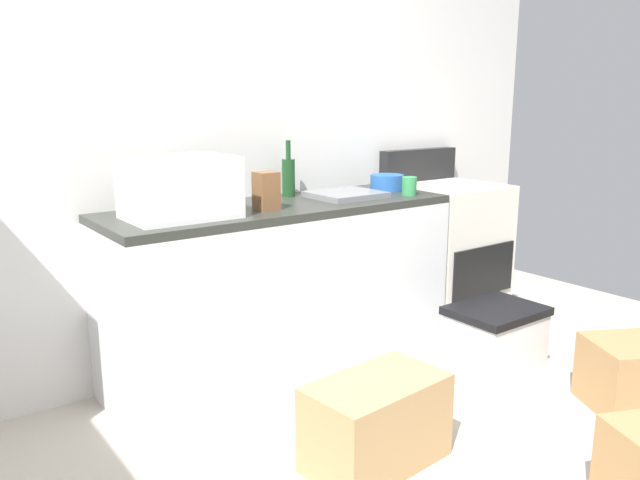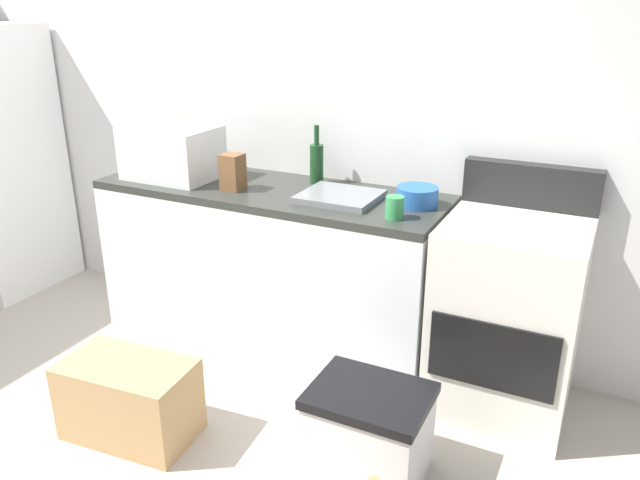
% 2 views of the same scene
% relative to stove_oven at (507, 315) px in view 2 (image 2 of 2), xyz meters
% --- Properties ---
extents(ground_plane, '(6.00, 6.00, 0.00)m').
position_rel_stove_oven_xyz_m(ground_plane, '(-1.52, -1.21, -0.47)').
color(ground_plane, '#B2A899').
extents(wall_back, '(5.00, 0.10, 2.60)m').
position_rel_stove_oven_xyz_m(wall_back, '(-1.52, 0.34, 0.83)').
color(wall_back, silver).
rests_on(wall_back, ground_plane).
extents(kitchen_counter, '(1.80, 0.60, 0.90)m').
position_rel_stove_oven_xyz_m(kitchen_counter, '(-1.22, -0.01, -0.02)').
color(kitchen_counter, silver).
rests_on(kitchen_counter, ground_plane).
extents(stove_oven, '(0.60, 0.61, 1.10)m').
position_rel_stove_oven_xyz_m(stove_oven, '(0.00, 0.00, 0.00)').
color(stove_oven, silver).
rests_on(stove_oven, ground_plane).
extents(microwave, '(0.46, 0.34, 0.27)m').
position_rel_stove_oven_xyz_m(microwave, '(-1.78, -0.06, 0.57)').
color(microwave, white).
rests_on(microwave, kitchen_counter).
extents(sink_basin, '(0.36, 0.32, 0.03)m').
position_rel_stove_oven_xyz_m(sink_basin, '(-0.82, -0.03, 0.45)').
color(sink_basin, slate).
rests_on(sink_basin, kitchen_counter).
extents(wine_bottle, '(0.07, 0.07, 0.30)m').
position_rel_stove_oven_xyz_m(wine_bottle, '(-1.05, 0.18, 0.54)').
color(wine_bottle, '#193F1E').
rests_on(wine_bottle, kitchen_counter).
extents(coffee_mug, '(0.08, 0.08, 0.10)m').
position_rel_stove_oven_xyz_m(coffee_mug, '(-0.50, -0.17, 0.48)').
color(coffee_mug, '#338C4C').
rests_on(coffee_mug, kitchen_counter).
extents(knife_block, '(0.10, 0.10, 0.18)m').
position_rel_stove_oven_xyz_m(knife_block, '(-1.37, -0.11, 0.52)').
color(knife_block, brown).
rests_on(knife_block, kitchen_counter).
extents(mixing_bowl, '(0.19, 0.19, 0.09)m').
position_rel_stove_oven_xyz_m(mixing_bowl, '(-0.46, 0.04, 0.48)').
color(mixing_bowl, '#2659A5').
rests_on(mixing_bowl, kitchen_counter).
extents(cardboard_box_medium, '(0.58, 0.37, 0.35)m').
position_rel_stove_oven_xyz_m(cardboard_box_medium, '(-1.39, -0.94, -0.29)').
color(cardboard_box_medium, tan).
rests_on(cardboard_box_medium, ground_plane).
extents(storage_bin, '(0.46, 0.36, 0.38)m').
position_rel_stove_oven_xyz_m(storage_bin, '(-0.38, -0.71, -0.27)').
color(storage_bin, silver).
rests_on(storage_bin, ground_plane).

